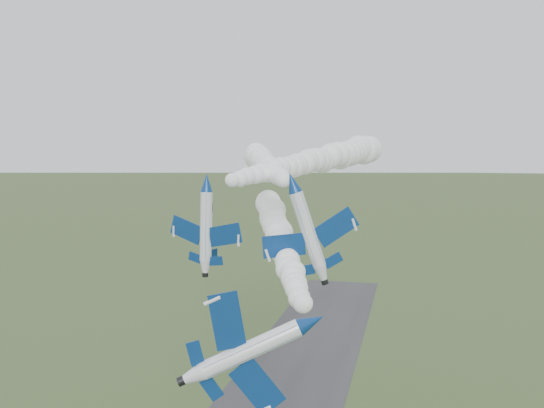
% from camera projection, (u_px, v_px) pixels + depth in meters
% --- Properties ---
extents(jet_lead, '(5.73, 12.50, 9.67)m').
position_uv_depth(jet_lead, '(312.00, 322.00, 48.30)').
color(jet_lead, white).
extents(smoke_trail_jet_lead, '(25.83, 65.73, 4.84)m').
position_uv_depth(smoke_trail_jet_lead, '(279.00, 235.00, 84.96)').
color(smoke_trail_jet_lead, white).
extents(jet_pair_left, '(10.53, 12.20, 3.09)m').
position_uv_depth(jet_pair_left, '(206.00, 183.00, 71.71)').
color(jet_pair_left, white).
extents(smoke_trail_jet_pair_left, '(21.60, 53.12, 5.22)m').
position_uv_depth(smoke_trail_jet_pair_left, '(316.00, 161.00, 97.44)').
color(smoke_trail_jet_pair_left, white).
extents(jet_pair_right, '(11.13, 13.46, 4.52)m').
position_uv_depth(jet_pair_right, '(293.00, 182.00, 69.48)').
color(jet_pair_right, white).
extents(smoke_trail_jet_pair_right, '(23.46, 50.26, 4.74)m').
position_uv_depth(smoke_trail_jet_pair_right, '(266.00, 165.00, 98.94)').
color(smoke_trail_jet_pair_right, white).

